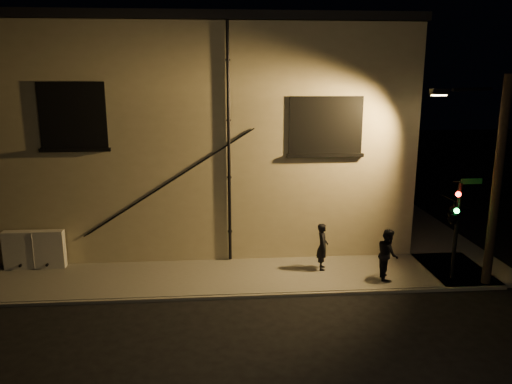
{
  "coord_description": "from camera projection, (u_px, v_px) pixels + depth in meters",
  "views": [
    {
      "loc": [
        -2.25,
        -14.27,
        6.76
      ],
      "look_at": [
        -0.95,
        1.8,
        2.92
      ],
      "focal_mm": 35.0,
      "sensor_mm": 36.0,
      "label": 1
    }
  ],
  "objects": [
    {
      "name": "pedestrian_b",
      "position": [
        388.0,
        254.0,
        16.41
      ],
      "size": [
        0.74,
        0.9,
        1.7
      ],
      "primitive_type": "imported",
      "rotation": [
        0.0,
        0.0,
        1.44
      ],
      "color": "black",
      "rests_on": "sidewalk"
    },
    {
      "name": "ground",
      "position": [
        291.0,
        296.0,
        15.58
      ],
      "size": [
        90.0,
        90.0,
        0.0
      ],
      "primitive_type": "plane",
      "color": "black"
    },
    {
      "name": "traffic_signal",
      "position": [
        454.0,
        213.0,
        15.97
      ],
      "size": [
        1.17,
        1.97,
        3.38
      ],
      "color": "black",
      "rests_on": "sidewalk"
    },
    {
      "name": "utility_cabinet",
      "position": [
        34.0,
        250.0,
        17.33
      ],
      "size": [
        2.05,
        0.35,
        1.35
      ],
      "primitive_type": "cube",
      "color": "#B9B7B0",
      "rests_on": "sidewalk"
    },
    {
      "name": "building",
      "position": [
        199.0,
        126.0,
        23.04
      ],
      "size": [
        16.2,
        12.23,
        8.8
      ],
      "color": "tan",
      "rests_on": "ground"
    },
    {
      "name": "pedestrian_a",
      "position": [
        322.0,
        246.0,
        17.21
      ],
      "size": [
        0.47,
        0.65,
        1.65
      ],
      "primitive_type": "imported",
      "rotation": [
        0.0,
        0.0,
        1.43
      ],
      "color": "black",
      "rests_on": "sidewalk"
    },
    {
      "name": "streetlamp_pole",
      "position": [
        493.0,
        177.0,
        15.51
      ],
      "size": [
        2.02,
        1.38,
        6.76
      ],
      "color": "black",
      "rests_on": "ground"
    },
    {
      "name": "sidewalk",
      "position": [
        305.0,
        246.0,
        19.92
      ],
      "size": [
        21.0,
        16.0,
        0.12
      ],
      "color": "#5A5851",
      "rests_on": "ground"
    }
  ]
}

